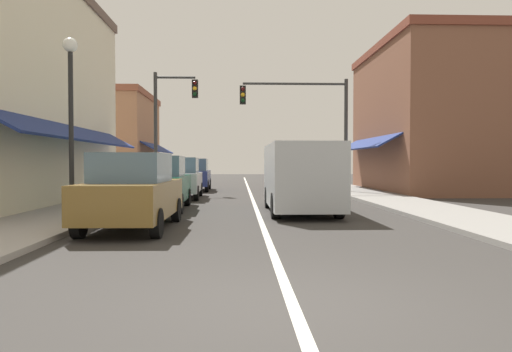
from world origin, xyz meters
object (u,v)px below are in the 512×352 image
object	(u,v)px
traffic_signal_left_corner	(168,116)
street_lamp_left_near	(71,98)
parked_car_second_left	(159,183)
parked_car_far_left	(194,175)
parked_car_third_left	(180,178)
parked_car_nearest_left	(133,192)
traffic_signal_mast_arm	(309,115)
van_in_lane	(300,176)

from	to	relation	value
traffic_signal_left_corner	street_lamp_left_near	xyz separation A→B (m)	(-0.67, -11.89, -0.77)
parked_car_second_left	traffic_signal_left_corner	distance (m)	8.98
parked_car_far_left	street_lamp_left_near	xyz separation A→B (m)	(-1.73, -13.93, 2.29)
parked_car_third_left	parked_car_nearest_left	bearing A→B (deg)	-90.75
parked_car_third_left	traffic_signal_mast_arm	distance (m)	7.39
parked_car_far_left	van_in_lane	world-z (taller)	van_in_lane
parked_car_second_left	traffic_signal_mast_arm	distance (m)	10.36
van_in_lane	traffic_signal_left_corner	distance (m)	11.24
street_lamp_left_near	parked_car_second_left	bearing A→B (deg)	65.24
traffic_signal_mast_arm	traffic_signal_left_corner	size ratio (longest dim) A/B	0.94
traffic_signal_mast_arm	traffic_signal_left_corner	world-z (taller)	traffic_signal_left_corner
traffic_signal_mast_arm	street_lamp_left_near	distance (m)	13.69
parked_car_nearest_left	parked_car_far_left	bearing A→B (deg)	90.93
parked_car_second_left	street_lamp_left_near	bearing A→B (deg)	-116.00
parked_car_nearest_left	street_lamp_left_near	xyz separation A→B (m)	(-1.77, 1.03, 2.29)
parked_car_third_left	street_lamp_left_near	size ratio (longest dim) A/B	0.88
parked_car_nearest_left	parked_car_second_left	bearing A→B (deg)	92.75
parked_car_nearest_left	traffic_signal_left_corner	world-z (taller)	traffic_signal_left_corner
parked_car_far_left	van_in_lane	xyz separation A→B (m)	(4.40, -11.47, 0.27)
parked_car_second_left	parked_car_third_left	world-z (taller)	same
traffic_signal_mast_arm	street_lamp_left_near	bearing A→B (deg)	-124.49
parked_car_nearest_left	parked_car_third_left	bearing A→B (deg)	91.36
parked_car_second_left	van_in_lane	distance (m)	4.64
parked_car_far_left	traffic_signal_mast_arm	bearing A→B (deg)	-24.88
van_in_lane	street_lamp_left_near	size ratio (longest dim) A/B	1.11
parked_car_nearest_left	parked_car_far_left	xyz separation A→B (m)	(-0.04, 14.96, 0.00)
parked_car_second_left	parked_car_far_left	bearing A→B (deg)	88.12
traffic_signal_left_corner	parked_car_third_left	bearing A→B (deg)	-74.08
traffic_signal_left_corner	parked_car_nearest_left	bearing A→B (deg)	-85.14
parked_car_far_left	traffic_signal_left_corner	xyz separation A→B (m)	(-1.06, -2.05, 3.06)
parked_car_second_left	parked_car_third_left	xyz separation A→B (m)	(0.06, 4.87, 0.00)
parked_car_nearest_left	van_in_lane	xyz separation A→B (m)	(4.36, 3.49, 0.27)
parked_car_third_left	van_in_lane	world-z (taller)	van_in_lane
parked_car_far_left	street_lamp_left_near	bearing A→B (deg)	-98.06
parked_car_nearest_left	traffic_signal_left_corner	xyz separation A→B (m)	(-1.10, 12.92, 3.06)
traffic_signal_mast_arm	traffic_signal_left_corner	bearing A→B (deg)	175.00
parked_car_nearest_left	van_in_lane	distance (m)	5.59
parked_car_second_left	traffic_signal_mast_arm	xyz separation A→B (m)	(6.13, 7.77, 3.06)
parked_car_nearest_left	street_lamp_left_near	size ratio (longest dim) A/B	0.88
parked_car_second_left	street_lamp_left_near	xyz separation A→B (m)	(-1.61, -3.50, 2.29)
parked_car_nearest_left	street_lamp_left_near	bearing A→B (deg)	150.57
parked_car_second_left	traffic_signal_left_corner	world-z (taller)	traffic_signal_left_corner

